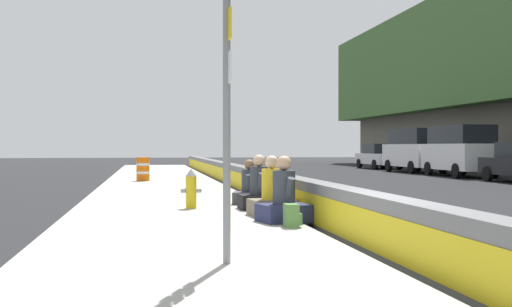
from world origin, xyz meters
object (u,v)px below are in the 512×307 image
seated_person_middle (272,197)px  backpack (292,216)px  seated_person_far (249,190)px  route_sign_post (227,86)px  seated_person_rear (259,192)px  fire_hydrant (191,188)px  parked_car_midline (460,150)px  construction_barrel (143,169)px  parked_car_far (415,149)px  seated_person_foreground (284,201)px  parked_car_farther (379,156)px

seated_person_middle → backpack: seated_person_middle is taller
seated_person_middle → seated_person_far: size_ratio=1.12×
route_sign_post → seated_person_rear: bearing=-13.2°
fire_hydrant → seated_person_middle: size_ratio=0.73×
seated_person_rear → parked_car_midline: size_ratio=0.23×
parked_car_midline → fire_hydrant: bearing=137.0°
seated_person_middle → backpack: (-1.89, 0.02, -0.18)m
seated_person_middle → parked_car_midline: parked_car_midline is taller
construction_barrel → parked_car_far: parked_car_far is taller
seated_person_far → parked_car_midline: bearing=-41.6°
backpack → seated_person_middle: bearing=-0.7°
seated_person_foreground → seated_person_rear: bearing=0.8°
fire_hydrant → seated_person_foreground: 3.23m
seated_person_rear → backpack: 3.23m
seated_person_rear → seated_person_foreground: bearing=-179.2°
seated_person_foreground → construction_barrel: 14.89m
construction_barrel → seated_person_foreground: bearing=-169.8°
fire_hydrant → parked_car_far: 25.56m
seated_person_rear → parked_car_far: bearing=-31.3°
route_sign_post → seated_person_middle: (5.07, -1.53, -1.72)m
seated_person_far → parked_car_far: 24.04m
fire_hydrant → seated_person_middle: bearing=-139.7°
seated_person_middle → parked_car_midline: bearing=-36.9°
seated_person_far → backpack: 4.51m
seated_person_middle → parked_car_farther: size_ratio=0.26×
seated_person_middle → parked_car_far: bearing=-29.8°
seated_person_far → backpack: seated_person_far is taller
parked_car_midline → parked_car_farther: bearing=-0.3°
parked_car_farther → seated_person_rear: bearing=154.5°
backpack → parked_car_far: parked_car_far is taller
seated_person_rear → construction_barrel: bearing=12.0°
fire_hydrant → seated_person_foreground: bearing=-152.3°
seated_person_far → parked_car_far: (20.17, -13.06, 0.88)m
parked_car_far → seated_person_far: bearing=147.1°
construction_barrel → seated_person_middle: bearing=-169.0°
construction_barrel → seated_person_rear: bearing=-168.0°
seated_person_far → parked_car_far: parked_car_far is taller
parked_car_midline → parked_car_farther: 11.51m
seated_person_rear → construction_barrel: (12.23, 2.61, 0.10)m
parked_car_far → route_sign_post: bearing=152.4°
fire_hydrant → parked_car_far: parked_car_far is taller
backpack → parked_car_far: bearing=-27.9°
route_sign_post → fire_hydrant: size_ratio=4.09×
seated_person_far → construction_barrel: (10.94, 2.59, 0.14)m
seated_person_far → construction_barrel: seated_person_far is taller
seated_person_far → parked_car_farther: size_ratio=0.24×
backpack → construction_barrel: construction_barrel is taller
fire_hydrant → seated_person_far: 1.69m
seated_person_far → seated_person_middle: bearing=-179.0°
construction_barrel → parked_car_farther: (15.27, -15.72, 0.24)m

